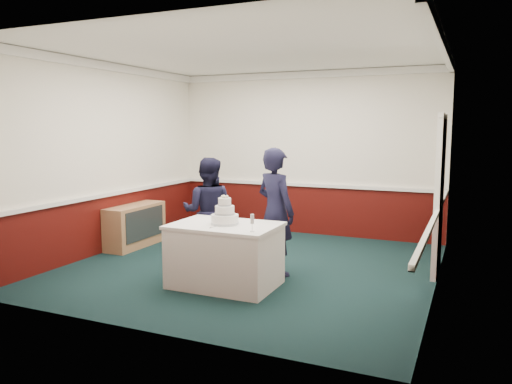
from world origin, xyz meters
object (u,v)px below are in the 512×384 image
at_px(sideboard, 135,226).
at_px(person_man, 208,212).
at_px(cake_knife, 215,227).
at_px(cake_table, 225,254).
at_px(person_woman, 275,212).
at_px(champagne_flute, 252,220).
at_px(wedding_cake, 225,215).

height_order(sideboard, person_man, person_man).
relative_size(cake_knife, person_man, 0.14).
height_order(cake_knife, person_man, person_man).
distance_m(cake_table, person_woman, 0.94).
relative_size(sideboard, cake_knife, 5.45).
distance_m(sideboard, person_man, 1.79).
height_order(sideboard, cake_table, cake_table).
xyz_separation_m(cake_table, person_woman, (0.40, 0.72, 0.46)).
height_order(sideboard, cake_knife, cake_knife).
height_order(champagne_flute, person_man, person_man).
distance_m(champagne_flute, person_man, 1.58).
bearing_deg(cake_table, cake_knife, -98.53).
xyz_separation_m(cake_knife, person_man, (-0.64, 0.97, -0.01)).
bearing_deg(person_woman, wedding_cake, 86.26).
bearing_deg(cake_knife, wedding_cake, 91.01).
relative_size(sideboard, person_man, 0.77).
relative_size(cake_knife, champagne_flute, 1.07).
distance_m(wedding_cake, cake_knife, 0.23).
relative_size(cake_table, champagne_flute, 6.44).
xyz_separation_m(cake_knife, person_woman, (0.43, 0.92, 0.07)).
relative_size(sideboard, person_woman, 0.70).
bearing_deg(person_woman, person_man, 22.31).
bearing_deg(person_man, champagne_flute, 122.44).
relative_size(cake_table, wedding_cake, 3.63).
bearing_deg(cake_knife, person_man, 132.86).
bearing_deg(wedding_cake, cake_knife, -98.53).
bearing_deg(cake_table, champagne_flute, -29.25).
bearing_deg(champagne_flute, sideboard, 151.52).
relative_size(wedding_cake, cake_knife, 1.65).
xyz_separation_m(wedding_cake, champagne_flute, (0.50, -0.28, 0.03)).
height_order(cake_table, person_woman, person_woman).
relative_size(cake_table, person_man, 0.85).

